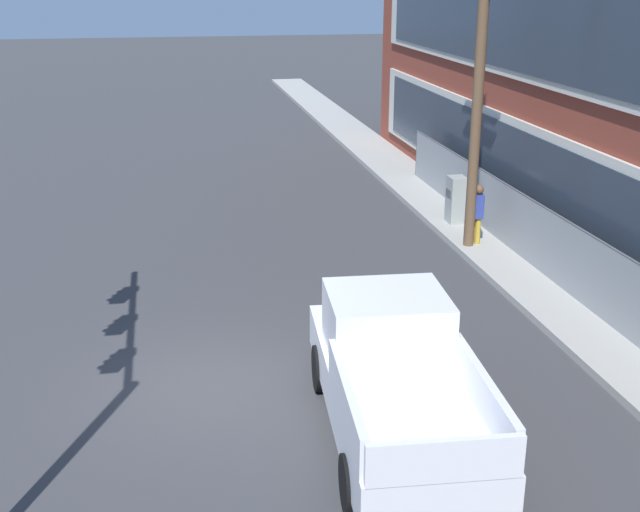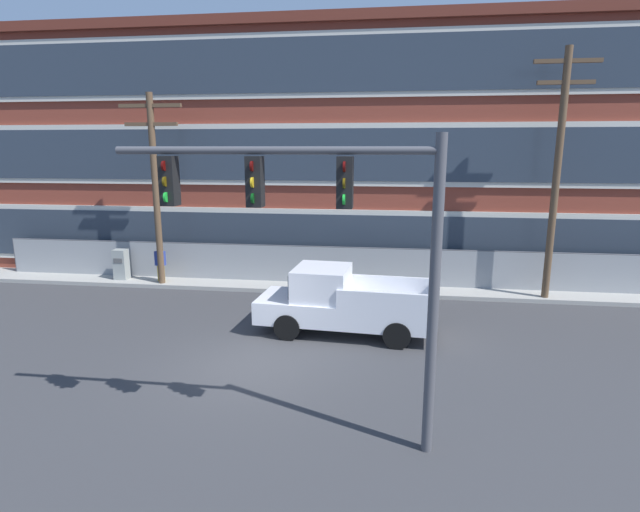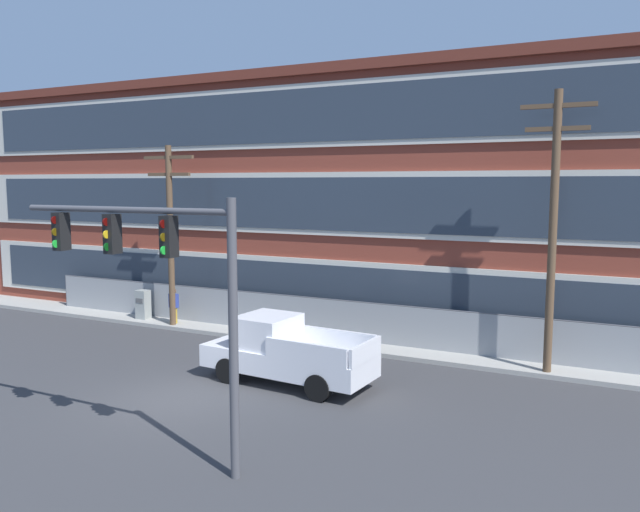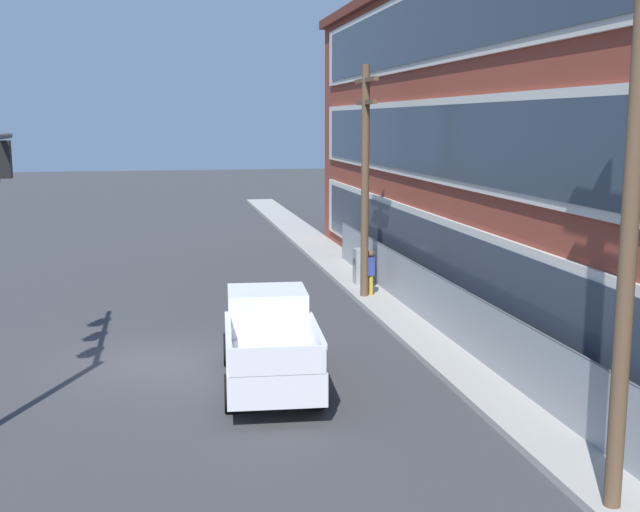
{
  "view_description": "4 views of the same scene",
  "coord_description": "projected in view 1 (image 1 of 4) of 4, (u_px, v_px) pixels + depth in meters",
  "views": [
    {
      "loc": [
        12.49,
        -0.44,
        6.75
      ],
      "look_at": [
        -1.48,
        2.31,
        1.69
      ],
      "focal_mm": 45.0,
      "sensor_mm": 36.0,
      "label": 1
    },
    {
      "loc": [
        3.45,
        -12.0,
        5.67
      ],
      "look_at": [
        1.39,
        3.09,
        2.36
      ],
      "focal_mm": 28.0,
      "sensor_mm": 36.0,
      "label": 2
    },
    {
      "loc": [
        11.49,
        -13.75,
        6.22
      ],
      "look_at": [
        2.4,
        4.69,
        3.81
      ],
      "focal_mm": 35.0,
      "sensor_mm": 36.0,
      "label": 3
    },
    {
      "loc": [
        19.81,
        0.42,
        5.99
      ],
      "look_at": [
        2.72,
        3.82,
        3.04
      ],
      "focal_mm": 45.0,
      "sensor_mm": 36.0,
      "label": 4
    }
  ],
  "objects": [
    {
      "name": "sidewalk_building_side",
      "position": [
        610.0,
        343.0,
        15.25
      ],
      "size": [
        80.0,
        1.92,
        0.16
      ],
      "primitive_type": "cube",
      "color": "#9E9B93",
      "rests_on": "ground"
    },
    {
      "name": "electrical_cabinet",
      "position": [
        456.0,
        202.0,
        22.18
      ],
      "size": [
        0.55,
        0.48,
        1.45
      ],
      "color": "#939993",
      "rests_on": "ground"
    },
    {
      "name": "utility_pole_near_corner",
      "position": [
        479.0,
        79.0,
        19.08
      ],
      "size": [
        2.53,
        0.26,
        7.78
      ],
      "color": "brown",
      "rests_on": "ground"
    },
    {
      "name": "pedestrian_near_cabinet",
      "position": [
        478.0,
        212.0,
        20.38
      ],
      "size": [
        0.44,
        0.31,
        1.69
      ],
      "color": "#B7932D",
      "rests_on": "ground"
    },
    {
      "name": "ground_plane",
      "position": [
        206.0,
        384.0,
        13.88
      ],
      "size": [
        160.0,
        160.0,
        0.0
      ],
      "primitive_type": "plane",
      "color": "#38383A"
    },
    {
      "name": "pickup_truck_white",
      "position": [
        394.0,
        377.0,
        12.1
      ],
      "size": [
        5.63,
        2.38,
        2.07
      ],
      "color": "silver",
      "rests_on": "ground"
    }
  ]
}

